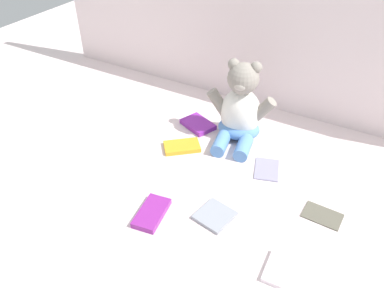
{
  "coord_description": "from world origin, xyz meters",
  "views": [
    {
      "loc": [
        0.5,
        -0.94,
        0.82
      ],
      "look_at": [
        0.02,
        -0.1,
        0.1
      ],
      "focal_mm": 36.04,
      "sensor_mm": 36.0,
      "label": 1
    }
  ],
  "objects_px": {
    "teddy_bear": "(240,111)",
    "book_case_5": "(280,270)",
    "book_case_6": "(182,147)",
    "book_case_3": "(215,215)",
    "book_case_1": "(198,124)",
    "book_case_2": "(322,215)",
    "book_case_4": "(267,169)",
    "book_case_0": "(152,213)"
  },
  "relations": [
    {
      "from": "book_case_0",
      "to": "book_case_4",
      "type": "relative_size",
      "value": 1.17
    },
    {
      "from": "book_case_3",
      "to": "book_case_5",
      "type": "xyz_separation_m",
      "value": [
        0.22,
        -0.08,
        0.0
      ]
    },
    {
      "from": "book_case_4",
      "to": "book_case_3",
      "type": "bearing_deg",
      "value": 60.91
    },
    {
      "from": "book_case_0",
      "to": "book_case_5",
      "type": "relative_size",
      "value": 1.3
    },
    {
      "from": "book_case_6",
      "to": "book_case_3",
      "type": "bearing_deg",
      "value": 6.74
    },
    {
      "from": "book_case_0",
      "to": "book_case_5",
      "type": "distance_m",
      "value": 0.38
    },
    {
      "from": "book_case_2",
      "to": "book_case_6",
      "type": "xyz_separation_m",
      "value": [
        -0.51,
        0.08,
        0.0
      ]
    },
    {
      "from": "teddy_bear",
      "to": "book_case_3",
      "type": "xyz_separation_m",
      "value": [
        0.1,
        -0.39,
        -0.1
      ]
    },
    {
      "from": "book_case_5",
      "to": "book_case_6",
      "type": "distance_m",
      "value": 0.56
    },
    {
      "from": "book_case_6",
      "to": "book_case_5",
      "type": "bearing_deg",
      "value": 16.14
    },
    {
      "from": "book_case_1",
      "to": "book_case_3",
      "type": "height_order",
      "value": "book_case_1"
    },
    {
      "from": "book_case_1",
      "to": "teddy_bear",
      "type": "bearing_deg",
      "value": 117.74
    },
    {
      "from": "book_case_1",
      "to": "book_case_3",
      "type": "bearing_deg",
      "value": 57.26
    },
    {
      "from": "teddy_bear",
      "to": "book_case_0",
      "type": "distance_m",
      "value": 0.49
    },
    {
      "from": "book_case_2",
      "to": "book_case_4",
      "type": "relative_size",
      "value": 0.98
    },
    {
      "from": "teddy_bear",
      "to": "book_case_5",
      "type": "height_order",
      "value": "teddy_bear"
    },
    {
      "from": "book_case_2",
      "to": "book_case_6",
      "type": "bearing_deg",
      "value": 84.0
    },
    {
      "from": "teddy_bear",
      "to": "book_case_4",
      "type": "distance_m",
      "value": 0.23
    },
    {
      "from": "teddy_bear",
      "to": "book_case_5",
      "type": "distance_m",
      "value": 0.58
    },
    {
      "from": "book_case_2",
      "to": "book_case_6",
      "type": "height_order",
      "value": "book_case_6"
    },
    {
      "from": "book_case_0",
      "to": "book_case_2",
      "type": "bearing_deg",
      "value": 20.29
    },
    {
      "from": "book_case_5",
      "to": "book_case_3",
      "type": "bearing_deg",
      "value": -23.3
    },
    {
      "from": "book_case_0",
      "to": "book_case_2",
      "type": "relative_size",
      "value": 1.19
    },
    {
      "from": "book_case_1",
      "to": "book_case_2",
      "type": "distance_m",
      "value": 0.57
    },
    {
      "from": "book_case_4",
      "to": "book_case_5",
      "type": "distance_m",
      "value": 0.38
    },
    {
      "from": "teddy_bear",
      "to": "book_case_2",
      "type": "distance_m",
      "value": 0.45
    },
    {
      "from": "book_case_1",
      "to": "book_case_6",
      "type": "distance_m",
      "value": 0.15
    },
    {
      "from": "book_case_3",
      "to": "book_case_6",
      "type": "xyz_separation_m",
      "value": [
        -0.24,
        0.23,
        0.0
      ]
    },
    {
      "from": "teddy_bear",
      "to": "book_case_2",
      "type": "xyz_separation_m",
      "value": [
        0.37,
        -0.24,
        -0.1
      ]
    },
    {
      "from": "book_case_5",
      "to": "book_case_6",
      "type": "height_order",
      "value": "book_case_6"
    },
    {
      "from": "teddy_bear",
      "to": "book_case_6",
      "type": "relative_size",
      "value": 2.37
    },
    {
      "from": "teddy_bear",
      "to": "book_case_3",
      "type": "bearing_deg",
      "value": -86.01
    },
    {
      "from": "book_case_3",
      "to": "book_case_6",
      "type": "relative_size",
      "value": 0.79
    },
    {
      "from": "teddy_bear",
      "to": "book_case_3",
      "type": "relative_size",
      "value": 2.99
    },
    {
      "from": "teddy_bear",
      "to": "book_case_4",
      "type": "height_order",
      "value": "teddy_bear"
    },
    {
      "from": "book_case_1",
      "to": "book_case_5",
      "type": "xyz_separation_m",
      "value": [
        0.48,
        -0.46,
        -0.0
      ]
    },
    {
      "from": "book_case_2",
      "to": "book_case_5",
      "type": "height_order",
      "value": "book_case_5"
    },
    {
      "from": "book_case_6",
      "to": "book_case_1",
      "type": "bearing_deg",
      "value": 146.6
    },
    {
      "from": "book_case_4",
      "to": "book_case_0",
      "type": "bearing_deg",
      "value": 41.17
    },
    {
      "from": "teddy_bear",
      "to": "book_case_5",
      "type": "relative_size",
      "value": 2.99
    },
    {
      "from": "book_case_0",
      "to": "book_case_5",
      "type": "bearing_deg",
      "value": -8.55
    },
    {
      "from": "book_case_4",
      "to": "book_case_6",
      "type": "distance_m",
      "value": 0.3
    }
  ]
}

